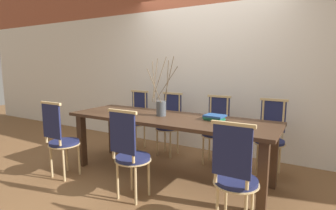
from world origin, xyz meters
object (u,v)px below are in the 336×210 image
(dining_table, at_px, (168,125))
(book_stack, at_px, (214,117))
(chair_near_center, at_px, (235,174))
(vase_centerpiece, at_px, (161,106))
(chair_far_center, at_px, (216,128))

(dining_table, xyz_separation_m, book_stack, (0.56, 0.12, 0.13))
(dining_table, distance_m, chair_near_center, 1.29)
(vase_centerpiece, distance_m, book_stack, 0.69)
(chair_near_center, distance_m, chair_far_center, 1.60)
(chair_far_center, bearing_deg, book_stack, 107.77)
(chair_near_center, height_order, chair_far_center, same)
(chair_far_center, distance_m, vase_centerpiece, 0.93)
(chair_far_center, height_order, book_stack, chair_far_center)
(chair_near_center, bearing_deg, dining_table, 145.57)
(dining_table, distance_m, book_stack, 0.59)
(chair_near_center, xyz_separation_m, book_stack, (-0.49, 0.84, 0.28))
(chair_far_center, bearing_deg, chair_near_center, 115.40)
(dining_table, height_order, chair_near_center, chair_near_center)
(chair_near_center, xyz_separation_m, vase_centerpiece, (-1.17, 0.75, 0.37))
(book_stack, bearing_deg, chair_far_center, 107.77)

